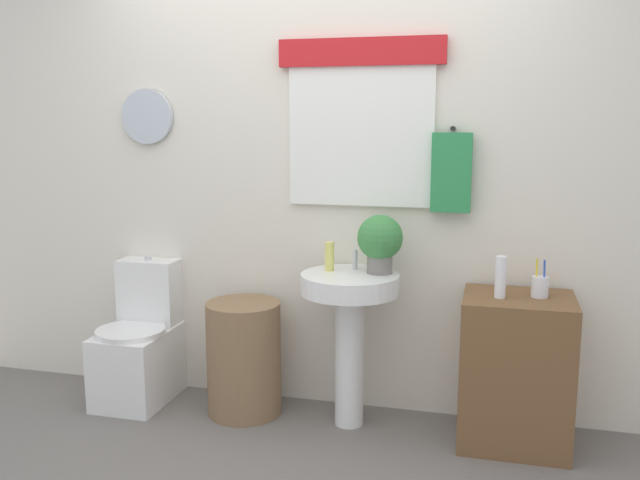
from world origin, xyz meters
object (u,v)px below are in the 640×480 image
at_px(toilet, 140,347).
at_px(pedestal_sink, 350,313).
at_px(potted_plant, 380,240).
at_px(toothbrush_cup, 540,286).
at_px(soap_bottle, 330,256).
at_px(laundry_hamper, 244,358).
at_px(wooden_cabinet, 516,371).
at_px(lotion_bottle, 501,277).

height_order(toilet, pedestal_sink, pedestal_sink).
relative_size(potted_plant, toothbrush_cup, 1.62).
height_order(potted_plant, toothbrush_cup, potted_plant).
bearing_deg(pedestal_sink, toilet, 178.31).
xyz_separation_m(pedestal_sink, soap_bottle, (-0.12, 0.05, 0.28)).
distance_m(toilet, laundry_hamper, 0.64).
distance_m(wooden_cabinet, toothbrush_cup, 0.43).
height_order(wooden_cabinet, lotion_bottle, lotion_bottle).
xyz_separation_m(laundry_hamper, lotion_bottle, (1.32, -0.04, 0.53)).
xyz_separation_m(potted_plant, toothbrush_cup, (0.78, -0.04, -0.18)).
xyz_separation_m(toilet, soap_bottle, (1.10, 0.01, 0.58)).
distance_m(potted_plant, toothbrush_cup, 0.80).
distance_m(soap_bottle, toothbrush_cup, 1.04).
relative_size(toilet, potted_plant, 2.68).
relative_size(wooden_cabinet, soap_bottle, 4.94).
xyz_separation_m(laundry_hamper, toothbrush_cup, (1.50, 0.02, 0.49)).
distance_m(toilet, pedestal_sink, 1.26).
distance_m(wooden_cabinet, potted_plant, 0.92).
bearing_deg(laundry_hamper, wooden_cabinet, 0.00).
xyz_separation_m(potted_plant, lotion_bottle, (0.60, -0.10, -0.13)).
relative_size(pedestal_sink, wooden_cabinet, 1.09).
distance_m(toilet, potted_plant, 1.52).
bearing_deg(toothbrush_cup, potted_plant, 177.05).
distance_m(wooden_cabinet, soap_bottle, 1.08).
bearing_deg(wooden_cabinet, toilet, 178.99).
bearing_deg(potted_plant, laundry_hamper, -175.25).
bearing_deg(soap_bottle, potted_plant, 2.20).
xyz_separation_m(soap_bottle, potted_plant, (0.26, 0.01, 0.09)).
bearing_deg(wooden_cabinet, potted_plant, 175.01).
relative_size(laundry_hamper, pedestal_sink, 0.76).
xyz_separation_m(wooden_cabinet, toothbrush_cup, (0.09, 0.02, 0.42)).
bearing_deg(soap_bottle, lotion_bottle, -6.00).
relative_size(pedestal_sink, potted_plant, 2.70).
distance_m(laundry_hamper, soap_bottle, 0.74).
bearing_deg(pedestal_sink, wooden_cabinet, 0.00).
relative_size(pedestal_sink, toothbrush_cup, 4.36).
relative_size(soap_bottle, potted_plant, 0.50).
bearing_deg(toothbrush_cup, lotion_bottle, -161.88).
xyz_separation_m(toilet, pedestal_sink, (1.22, -0.04, 0.30)).
height_order(laundry_hamper, toothbrush_cup, toothbrush_cup).
height_order(toilet, lotion_bottle, lotion_bottle).
height_order(laundry_hamper, potted_plant, potted_plant).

